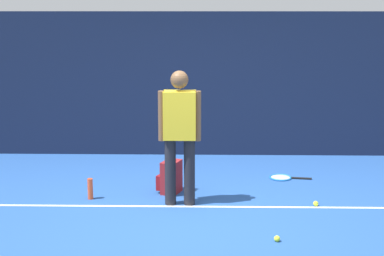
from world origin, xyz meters
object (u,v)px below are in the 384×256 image
tennis_player (180,130)px  water_bottle (90,189)px  tennis_ball_near_player (277,239)px  tennis_racket (282,178)px  tennis_ball_by_fence (316,204)px  backpack (170,178)px

tennis_player → water_bottle: 1.45m
tennis_ball_near_player → water_bottle: water_bottle is taller
tennis_player → water_bottle: bearing=171.3°
tennis_racket → water_bottle: water_bottle is taller
tennis_ball_by_fence → tennis_ball_near_player: bearing=-118.8°
backpack → tennis_ball_by_fence: backpack is taller
tennis_racket → tennis_ball_near_player: 2.36m
tennis_ball_near_player → tennis_player: bearing=132.6°
tennis_ball_by_fence → tennis_player: bearing=178.5°
tennis_player → tennis_ball_by_fence: (1.71, -0.04, -0.93)m
tennis_ball_by_fence → backpack: bearing=164.9°
tennis_player → water_bottle: (-1.17, 0.17, -0.83)m
backpack → tennis_ball_near_player: 2.06m
tennis_racket → tennis_ball_near_player: (-0.36, -2.33, 0.02)m
water_bottle → tennis_ball_by_fence: bearing=-4.3°
tennis_ball_near_player → tennis_ball_by_fence: (0.62, 1.14, 0.00)m
backpack → tennis_ball_near_player: (1.24, -1.64, -0.18)m
backpack → water_bottle: size_ratio=1.60×
tennis_racket → tennis_ball_by_fence: tennis_ball_by_fence is taller
tennis_racket → tennis_ball_by_fence: 1.22m
tennis_racket → water_bottle: bearing=28.2°
backpack → water_bottle: backpack is taller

